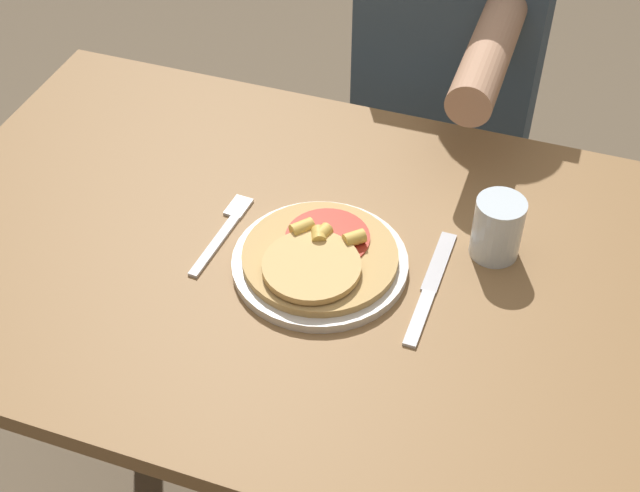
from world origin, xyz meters
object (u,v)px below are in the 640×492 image
at_px(drinking_glass, 497,228).
at_px(dining_table, 311,316).
at_px(pizza, 319,256).
at_px(knife, 430,289).
at_px(fork, 225,229).
at_px(plate, 320,263).
at_px(person_diner, 452,57).

bearing_deg(drinking_glass, dining_table, -158.55).
xyz_separation_m(dining_table, pizza, (0.02, -0.02, 0.15)).
relative_size(dining_table, knife, 5.32).
height_order(dining_table, fork, fork).
bearing_deg(plate, fork, 171.13).
xyz_separation_m(knife, person_diner, (-0.11, 0.65, -0.05)).
relative_size(plate, person_diner, 0.20).
bearing_deg(pizza, dining_table, 137.22).
distance_m(dining_table, drinking_glass, 0.31).
xyz_separation_m(plate, pizza, (-0.00, -0.00, 0.02)).
bearing_deg(pizza, drinking_glass, 26.95).
relative_size(drinking_glass, person_diner, 0.07).
distance_m(dining_table, fork, 0.19).
bearing_deg(pizza, fork, 169.51).
distance_m(plate, fork, 0.16).
distance_m(pizza, fork, 0.16).
bearing_deg(plate, knife, 2.42).
relative_size(plate, drinking_glass, 2.66).
bearing_deg(drinking_glass, knife, -123.31).
distance_m(plate, drinking_glass, 0.25).
distance_m(dining_table, pizza, 0.15).
distance_m(fork, drinking_glass, 0.39).
bearing_deg(dining_table, fork, 175.51).
xyz_separation_m(dining_table, drinking_glass, (0.24, 0.09, 0.17)).
relative_size(plate, pizza, 1.13).
bearing_deg(knife, drinking_glass, 56.69).
height_order(plate, knife, plate).
bearing_deg(fork, dining_table, -4.49).
bearing_deg(dining_table, pizza, -42.78).
bearing_deg(knife, fork, 176.74).
height_order(pizza, fork, pizza).
bearing_deg(fork, plate, -8.87).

